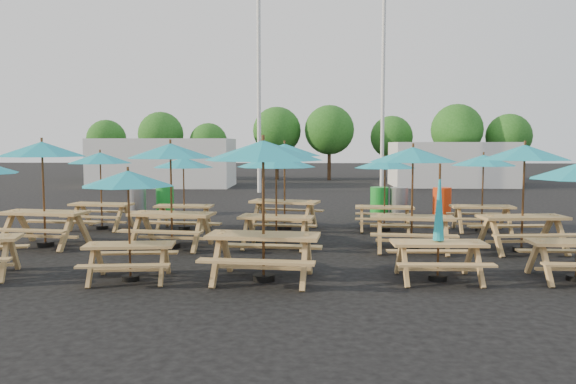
{
  "coord_description": "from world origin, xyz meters",
  "views": [
    {
      "loc": [
        0.68,
        -14.64,
        2.48
      ],
      "look_at": [
        0.0,
        1.5,
        1.1
      ],
      "focal_mm": 35.0,
      "sensor_mm": 36.0,
      "label": 1
    }
  ],
  "objects_px": {
    "picnic_unit_6": "(263,160)",
    "picnic_unit_14": "(483,165)",
    "picnic_unit_1": "(42,156)",
    "picnic_unit_4": "(171,158)",
    "waste_bin_1": "(165,200)",
    "waste_bin_2": "(379,201)",
    "picnic_unit_13": "(524,159)",
    "waste_bin_0": "(137,201)",
    "picnic_unit_8": "(285,156)",
    "picnic_unit_3": "(128,186)",
    "picnic_unit_10": "(413,161)",
    "picnic_unit_2": "(100,163)",
    "picnic_unit_9": "(439,233)",
    "waste_bin_3": "(399,202)",
    "waste_bin_4": "(442,202)",
    "picnic_unit_11": "(385,168)",
    "picnic_unit_7": "(276,167)",
    "picnic_unit_5": "(183,167)"
  },
  "relations": [
    {
      "from": "picnic_unit_9",
      "to": "picnic_unit_14",
      "type": "bearing_deg",
      "value": 65.6
    },
    {
      "from": "picnic_unit_11",
      "to": "waste_bin_3",
      "type": "distance_m",
      "value": 3.67
    },
    {
      "from": "picnic_unit_10",
      "to": "waste_bin_3",
      "type": "xyz_separation_m",
      "value": [
        0.68,
        6.33,
        -1.59
      ]
    },
    {
      "from": "picnic_unit_10",
      "to": "waste_bin_1",
      "type": "distance_m",
      "value": 10.19
    },
    {
      "from": "picnic_unit_9",
      "to": "waste_bin_4",
      "type": "bearing_deg",
      "value": 75.64
    },
    {
      "from": "picnic_unit_10",
      "to": "waste_bin_1",
      "type": "relative_size",
      "value": 2.44
    },
    {
      "from": "picnic_unit_7",
      "to": "picnic_unit_6",
      "type": "bearing_deg",
      "value": -83.15
    },
    {
      "from": "picnic_unit_13",
      "to": "waste_bin_0",
      "type": "bearing_deg",
      "value": 144.43
    },
    {
      "from": "waste_bin_1",
      "to": "waste_bin_2",
      "type": "relative_size",
      "value": 1.0
    },
    {
      "from": "picnic_unit_3",
      "to": "picnic_unit_6",
      "type": "distance_m",
      "value": 2.48
    },
    {
      "from": "picnic_unit_9",
      "to": "picnic_unit_10",
      "type": "height_order",
      "value": "picnic_unit_10"
    },
    {
      "from": "picnic_unit_14",
      "to": "picnic_unit_6",
      "type": "bearing_deg",
      "value": -130.77
    },
    {
      "from": "picnic_unit_1",
      "to": "picnic_unit_4",
      "type": "height_order",
      "value": "picnic_unit_1"
    },
    {
      "from": "picnic_unit_6",
      "to": "waste_bin_1",
      "type": "bearing_deg",
      "value": 119.76
    },
    {
      "from": "picnic_unit_6",
      "to": "picnic_unit_10",
      "type": "relative_size",
      "value": 1.06
    },
    {
      "from": "waste_bin_0",
      "to": "waste_bin_1",
      "type": "relative_size",
      "value": 1.0
    },
    {
      "from": "picnic_unit_14",
      "to": "waste_bin_1",
      "type": "distance_m",
      "value": 10.79
    },
    {
      "from": "picnic_unit_2",
      "to": "picnic_unit_11",
      "type": "xyz_separation_m",
      "value": [
        8.22,
        0.0,
        -0.13
      ]
    },
    {
      "from": "picnic_unit_1",
      "to": "picnic_unit_3",
      "type": "bearing_deg",
      "value": -38.98
    },
    {
      "from": "waste_bin_2",
      "to": "waste_bin_4",
      "type": "xyz_separation_m",
      "value": [
        2.13,
        -0.09,
        0.0
      ]
    },
    {
      "from": "picnic_unit_4",
      "to": "picnic_unit_6",
      "type": "relative_size",
      "value": 0.98
    },
    {
      "from": "picnic_unit_1",
      "to": "picnic_unit_9",
      "type": "height_order",
      "value": "picnic_unit_1"
    },
    {
      "from": "picnic_unit_6",
      "to": "picnic_unit_14",
      "type": "xyz_separation_m",
      "value": [
        5.72,
        6.06,
        -0.32
      ]
    },
    {
      "from": "picnic_unit_6",
      "to": "picnic_unit_11",
      "type": "bearing_deg",
      "value": 69.44
    },
    {
      "from": "picnic_unit_2",
      "to": "picnic_unit_6",
      "type": "bearing_deg",
      "value": -40.9
    },
    {
      "from": "picnic_unit_7",
      "to": "waste_bin_1",
      "type": "xyz_separation_m",
      "value": [
        -4.38,
        6.35,
        -1.45
      ]
    },
    {
      "from": "picnic_unit_1",
      "to": "picnic_unit_6",
      "type": "relative_size",
      "value": 1.0
    },
    {
      "from": "picnic_unit_2",
      "to": "waste_bin_0",
      "type": "xyz_separation_m",
      "value": [
        0.06,
        3.12,
        -1.44
      ]
    },
    {
      "from": "picnic_unit_7",
      "to": "waste_bin_3",
      "type": "height_order",
      "value": "picnic_unit_7"
    },
    {
      "from": "picnic_unit_2",
      "to": "picnic_unit_14",
      "type": "distance_m",
      "value": 10.99
    },
    {
      "from": "picnic_unit_2",
      "to": "picnic_unit_10",
      "type": "bearing_deg",
      "value": -11.66
    },
    {
      "from": "picnic_unit_6",
      "to": "picnic_unit_13",
      "type": "relative_size",
      "value": 1.03
    },
    {
      "from": "picnic_unit_9",
      "to": "picnic_unit_11",
      "type": "distance_m",
      "value": 5.95
    },
    {
      "from": "picnic_unit_2",
      "to": "picnic_unit_10",
      "type": "xyz_separation_m",
      "value": [
        8.46,
        -3.02,
        0.15
      ]
    },
    {
      "from": "picnic_unit_2",
      "to": "waste_bin_4",
      "type": "relative_size",
      "value": 2.27
    },
    {
      "from": "picnic_unit_5",
      "to": "picnic_unit_6",
      "type": "xyz_separation_m",
      "value": [
        2.84,
        -6.08,
        0.38
      ]
    },
    {
      "from": "picnic_unit_8",
      "to": "picnic_unit_14",
      "type": "height_order",
      "value": "picnic_unit_8"
    },
    {
      "from": "waste_bin_3",
      "to": "picnic_unit_11",
      "type": "bearing_deg",
      "value": -105.65
    },
    {
      "from": "picnic_unit_3",
      "to": "picnic_unit_6",
      "type": "xyz_separation_m",
      "value": [
        2.43,
        0.08,
        0.47
      ]
    },
    {
      "from": "picnic_unit_4",
      "to": "picnic_unit_5",
      "type": "height_order",
      "value": "picnic_unit_4"
    },
    {
      "from": "picnic_unit_10",
      "to": "waste_bin_2",
      "type": "height_order",
      "value": "picnic_unit_10"
    },
    {
      "from": "picnic_unit_6",
      "to": "waste_bin_4",
      "type": "xyz_separation_m",
      "value": [
        5.35,
        9.35,
        -1.7
      ]
    },
    {
      "from": "picnic_unit_8",
      "to": "picnic_unit_9",
      "type": "height_order",
      "value": "picnic_unit_8"
    },
    {
      "from": "picnic_unit_8",
      "to": "waste_bin_0",
      "type": "height_order",
      "value": "picnic_unit_8"
    },
    {
      "from": "waste_bin_2",
      "to": "waste_bin_3",
      "type": "distance_m",
      "value": 0.67
    },
    {
      "from": "picnic_unit_8",
      "to": "picnic_unit_10",
      "type": "relative_size",
      "value": 1.05
    },
    {
      "from": "waste_bin_2",
      "to": "waste_bin_4",
      "type": "distance_m",
      "value": 2.13
    },
    {
      "from": "waste_bin_3",
      "to": "waste_bin_4",
      "type": "bearing_deg",
      "value": 0.51
    },
    {
      "from": "picnic_unit_14",
      "to": "waste_bin_2",
      "type": "xyz_separation_m",
      "value": [
        -2.5,
        3.39,
        -1.39
      ]
    },
    {
      "from": "picnic_unit_2",
      "to": "picnic_unit_9",
      "type": "bearing_deg",
      "value": -26.86
    }
  ]
}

